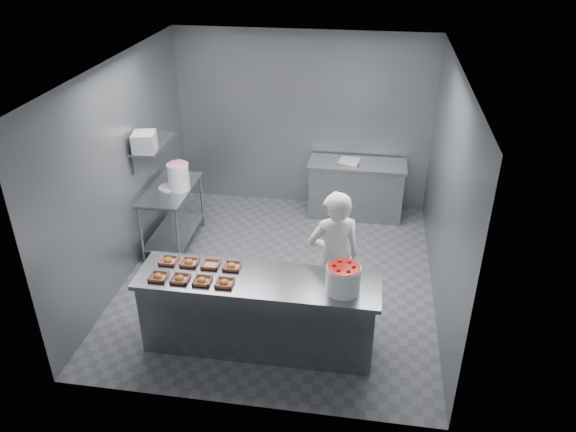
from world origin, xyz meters
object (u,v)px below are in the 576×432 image
object	(u,v)px
service_counter	(259,312)
strawberry_tub	(343,278)
tray_1	(180,278)
tray_2	(202,281)
tray_0	(158,276)
tray_3	(225,283)
tray_7	(232,266)
worker	(334,258)
prep_table	(172,208)
appliance	(144,142)
back_counter	(356,189)
glaze_bucket	(178,176)
tray_5	(189,262)
tray_6	(211,264)
tray_4	(168,260)

from	to	relation	value
service_counter	strawberry_tub	xyz separation A→B (m)	(0.90, -0.07, 0.60)
tray_1	tray_2	xyz separation A→B (m)	(0.24, 0.00, 0.00)
tray_0	tray_3	size ratio (longest dim) A/B	1.00
tray_7	worker	world-z (taller)	worker
tray_3	worker	bearing A→B (deg)	35.45
tray_2	strawberry_tub	xyz separation A→B (m)	(1.46, 0.09, 0.13)
tray_1	strawberry_tub	world-z (taller)	strawberry_tub
tray_2	strawberry_tub	bearing A→B (deg)	3.36
prep_table	worker	bearing A→B (deg)	-29.19
prep_table	tray_0	size ratio (longest dim) A/B	6.40
tray_2	appliance	world-z (taller)	appliance
back_counter	glaze_bucket	distance (m)	2.81
service_counter	prep_table	size ratio (longest dim) A/B	2.17
tray_2	tray_5	bearing A→B (deg)	127.41
tray_7	glaze_bucket	world-z (taller)	glaze_bucket
back_counter	tray_6	size ratio (longest dim) A/B	8.01
worker	strawberry_tub	distance (m)	0.73
back_counter	strawberry_tub	bearing A→B (deg)	-90.00
tray_0	tray_7	world-z (taller)	same
tray_4	tray_5	size ratio (longest dim) A/B	1.00
tray_6	tray_7	bearing A→B (deg)	-0.00
prep_table	tray_3	distance (m)	2.51
prep_table	tray_7	bearing A→B (deg)	-53.39
tray_2	tray_1	bearing A→B (deg)	180.00
tray_4	strawberry_tub	bearing A→B (deg)	-6.72
service_counter	tray_0	world-z (taller)	tray_0
tray_0	tray_1	size ratio (longest dim) A/B	1.00
tray_6	strawberry_tub	xyz separation A→B (m)	(1.46, -0.23, 0.14)
tray_2	tray_4	bearing A→B (deg)	146.83
tray_1	tray_4	world-z (taller)	same
tray_5	tray_6	world-z (taller)	tray_5
tray_5	tray_0	bearing A→B (deg)	-127.41
prep_table	tray_3	xyz separation A→B (m)	(1.33, -2.11, 0.33)
tray_6	appliance	distance (m)	2.12
tray_0	tray_7	distance (m)	0.79
tray_6	tray_2	bearing A→B (deg)	-90.55
tray_3	tray_5	distance (m)	0.57
tray_6	tray_3	bearing A→B (deg)	-52.94
tray_6	strawberry_tub	size ratio (longest dim) A/B	0.53
tray_3	worker	size ratio (longest dim) A/B	0.11
tray_7	worker	bearing A→B (deg)	22.75
tray_4	worker	bearing A→B (deg)	14.09
service_counter	back_counter	world-z (taller)	same
tray_6	strawberry_tub	world-z (taller)	strawberry_tub
tray_1	strawberry_tub	distance (m)	1.71
back_counter	tray_3	world-z (taller)	tray_3
tray_2	tray_4	distance (m)	0.57
tray_4	strawberry_tub	size ratio (longest dim) A/B	0.53
glaze_bucket	back_counter	bearing A→B (deg)	28.28
tray_0	tray_4	size ratio (longest dim) A/B	1.00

